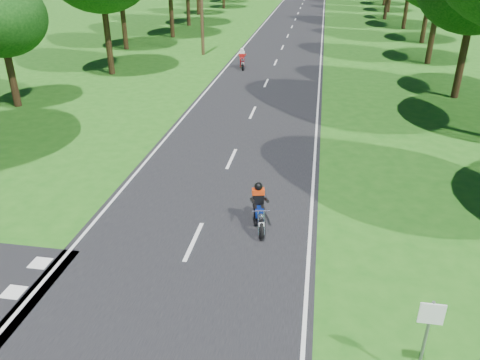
# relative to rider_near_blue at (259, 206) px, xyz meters

# --- Properties ---
(ground) EXTENTS (160.00, 160.00, 0.00)m
(ground) POSITION_rel_rider_near_blue_xyz_m (-1.73, -3.15, -0.71)
(ground) COLOR #1F5D15
(ground) RESTS_ON ground
(main_road) EXTENTS (7.00, 140.00, 0.02)m
(main_road) POSITION_rel_rider_near_blue_xyz_m (-1.73, 46.85, -0.70)
(main_road) COLOR black
(main_road) RESTS_ON ground
(road_markings) EXTENTS (7.40, 140.00, 0.01)m
(road_markings) POSITION_rel_rider_near_blue_xyz_m (-1.87, 44.98, -0.69)
(road_markings) COLOR silver
(road_markings) RESTS_ON main_road
(telegraph_pole) EXTENTS (1.20, 0.26, 8.00)m
(telegraph_pole) POSITION_rel_rider_near_blue_xyz_m (-7.73, 24.85, 3.36)
(telegraph_pole) COLOR #382616
(telegraph_pole) RESTS_ON ground
(road_sign) EXTENTS (0.45, 0.07, 2.00)m
(road_sign) POSITION_rel_rider_near_blue_xyz_m (3.77, -5.17, 0.63)
(road_sign) COLOR slate
(road_sign) RESTS_ON ground
(rider_near_blue) EXTENTS (0.93, 1.75, 1.38)m
(rider_near_blue) POSITION_rel_rider_near_blue_xyz_m (0.00, 0.00, 0.00)
(rider_near_blue) COLOR navy
(rider_near_blue) RESTS_ON main_road
(rider_far_red) EXTENTS (0.92, 1.76, 1.39)m
(rider_far_red) POSITION_rel_rider_near_blue_xyz_m (-3.87, 20.53, 0.01)
(rider_far_red) COLOR #B80E1B
(rider_far_red) RESTS_ON main_road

